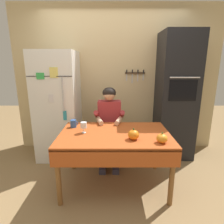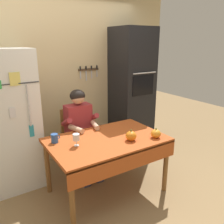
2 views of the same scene
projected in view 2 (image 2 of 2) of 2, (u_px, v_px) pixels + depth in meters
name	position (u px, v px, depth m)	size (l,w,h in m)	color
ground_plane	(111.00, 195.00, 2.97)	(10.00, 10.00, 0.00)	#93754C
back_wall_assembly	(68.00, 79.00, 3.71)	(3.70, 0.13, 2.60)	#D1B784
refrigerator	(9.00, 120.00, 2.99)	(0.68, 0.71, 1.80)	white
wall_oven	(131.00, 91.00, 4.01)	(0.60, 0.64, 2.10)	black
dining_table	(108.00, 145.00, 2.84)	(1.40, 0.90, 0.74)	brown
chair_behind_person	(76.00, 136.00, 3.48)	(0.40, 0.40, 0.93)	#9E6B33
seated_person	(81.00, 126.00, 3.26)	(0.47, 0.55, 1.25)	#38384C
coffee_mug	(55.00, 138.00, 2.71)	(0.11, 0.08, 0.10)	#2D569E
wine_glass	(76.00, 137.00, 2.61)	(0.08, 0.08, 0.14)	white
pumpkin_large	(131.00, 136.00, 2.76)	(0.13, 0.13, 0.14)	orange
pumpkin_medium	(156.00, 134.00, 2.85)	(0.12, 0.12, 0.13)	orange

